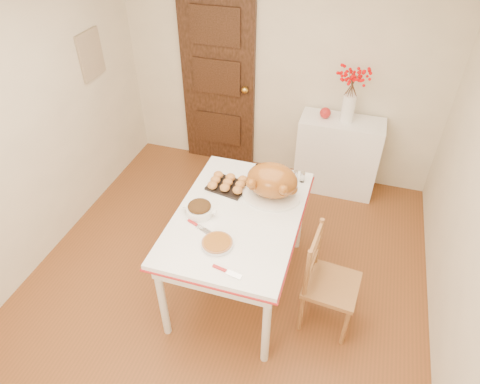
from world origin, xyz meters
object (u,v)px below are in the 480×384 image
(kitchen_table, at_px, (238,252))
(turkey_platter, at_px, (272,182))
(pumpkin_pie, at_px, (217,243))
(sideboard, at_px, (337,155))
(chair_oak, at_px, (332,283))

(kitchen_table, bearing_deg, turkey_platter, 55.24)
(turkey_platter, height_order, pumpkin_pie, turkey_platter)
(sideboard, relative_size, chair_oak, 0.95)
(sideboard, bearing_deg, pumpkin_pie, -107.88)
(chair_oak, height_order, turkey_platter, turkey_platter)
(sideboard, relative_size, turkey_platter, 1.82)
(kitchen_table, bearing_deg, pumpkin_pie, -96.68)
(chair_oak, bearing_deg, kitchen_table, 85.65)
(turkey_platter, bearing_deg, pumpkin_pie, -106.31)
(pumpkin_pie, bearing_deg, chair_oak, 15.45)
(chair_oak, xyz_separation_m, pumpkin_pie, (-0.84, -0.23, 0.41))
(kitchen_table, height_order, pumpkin_pie, pumpkin_pie)
(pumpkin_pie, bearing_deg, turkey_platter, 69.79)
(kitchen_table, height_order, chair_oak, chair_oak)
(sideboard, distance_m, pumpkin_pie, 2.19)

